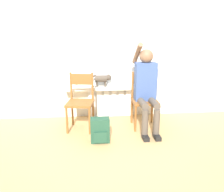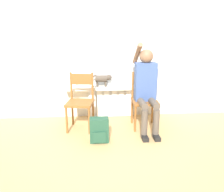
% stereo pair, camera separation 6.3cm
% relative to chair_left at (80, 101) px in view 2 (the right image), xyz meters
% --- Properties ---
extents(ground_plane, '(12.00, 12.00, 0.00)m').
position_rel_chair_left_xyz_m(ground_plane, '(0.53, -0.64, -0.49)').
color(ground_plane, tan).
extents(wall_with_window, '(7.00, 0.06, 2.70)m').
position_rel_chair_left_xyz_m(wall_with_window, '(0.53, 0.59, 0.86)').
color(wall_with_window, silver).
rests_on(wall_with_window, ground_plane).
extents(radiator, '(0.83, 0.08, 0.57)m').
position_rel_chair_left_xyz_m(radiator, '(0.53, 0.52, -0.20)').
color(radiator, white).
rests_on(radiator, ground_plane).
extents(windowsill, '(1.68, 0.24, 0.05)m').
position_rel_chair_left_xyz_m(windowsill, '(0.53, 0.44, 0.10)').
color(windowsill, white).
rests_on(windowsill, radiator).
extents(window_glass, '(1.61, 0.01, 1.12)m').
position_rel_chair_left_xyz_m(window_glass, '(0.53, 0.56, 0.69)').
color(window_glass, white).
rests_on(window_glass, windowsill).
extents(chair_left, '(0.48, 0.48, 0.93)m').
position_rel_chair_left_xyz_m(chair_left, '(0.00, 0.00, 0.00)').
color(chair_left, brown).
rests_on(chair_left, ground_plane).
extents(chair_right, '(0.43, 0.43, 0.93)m').
position_rel_chair_left_xyz_m(chair_right, '(1.07, 0.00, 0.00)').
color(chair_right, brown).
rests_on(chair_right, ground_plane).
extents(person, '(0.36, 0.98, 1.42)m').
position_rel_chair_left_xyz_m(person, '(1.07, -0.10, 0.26)').
color(person, brown).
rests_on(person, ground_plane).
extents(cat, '(0.43, 0.12, 0.23)m').
position_rel_chair_left_xyz_m(cat, '(0.39, 0.46, 0.28)').
color(cat, '#4C4238').
rests_on(cat, windowsill).
extents(backpack, '(0.28, 0.19, 0.37)m').
position_rel_chair_left_xyz_m(backpack, '(0.29, -0.53, -0.31)').
color(backpack, '#234C38').
rests_on(backpack, ground_plane).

